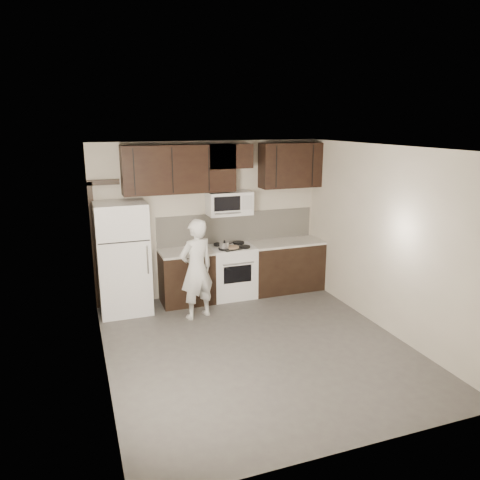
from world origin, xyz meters
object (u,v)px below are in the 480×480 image
person (197,269)px  microwave (229,203)px  stove (232,271)px  refrigerator (123,258)px

person → microwave: bearing=-153.2°
stove → microwave: microwave is taller
stove → person: person is taller
stove → refrigerator: refrigerator is taller
microwave → refrigerator: size_ratio=0.42×
microwave → stove: bearing=-89.9°
refrigerator → person: size_ratio=1.13×
microwave → person: (-0.81, -0.80, -0.86)m
microwave → refrigerator: 2.00m
microwave → refrigerator: (-1.85, -0.17, -0.75)m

